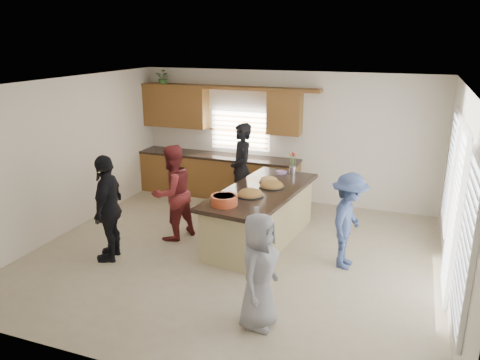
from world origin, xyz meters
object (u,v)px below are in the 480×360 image
at_px(woman_right_front, 259,271).
at_px(woman_left_mid, 172,193).
at_px(island, 261,216).
at_px(woman_left_back, 242,170).
at_px(woman_left_front, 108,208).
at_px(woman_right_back, 348,221).
at_px(salad_bowl, 224,200).

bearing_deg(woman_right_front, woman_left_mid, 53.18).
xyz_separation_m(island, woman_right_front, (0.76, -2.43, 0.29)).
distance_m(island, woman_left_mid, 1.61).
relative_size(woman_left_back, woman_left_front, 1.08).
height_order(woman_left_front, woman_right_front, woman_left_front).
xyz_separation_m(island, woman_right_back, (1.56, -0.46, 0.31)).
distance_m(salad_bowl, woman_right_front, 1.86).
bearing_deg(island, woman_left_back, 132.40).
bearing_deg(woman_left_back, woman_right_front, -10.72).
height_order(island, woman_left_mid, woman_left_mid).
relative_size(woman_left_back, woman_left_mid, 1.10).
distance_m(island, salad_bowl, 1.14).
bearing_deg(woman_right_back, island, 79.35).
bearing_deg(island, woman_right_front, -65.60).
bearing_deg(woman_right_front, woman_left_back, 28.06).
xyz_separation_m(island, woman_left_front, (-2.07, -1.51, 0.42)).
xyz_separation_m(woman_left_back, woman_right_back, (2.32, -1.52, -0.18)).
bearing_deg(woman_left_front, woman_left_back, 136.57).
distance_m(salad_bowl, woman_right_back, 1.95).
bearing_deg(island, woman_right_back, -9.55).
height_order(woman_right_back, woman_right_front, woman_right_back).
bearing_deg(woman_left_mid, woman_left_front, -5.35).
distance_m(woman_left_back, woman_right_front, 3.81).
bearing_deg(woman_left_mid, island, 128.98).
xyz_separation_m(woman_left_mid, woman_right_front, (2.26, -1.99, -0.11)).
relative_size(island, woman_left_mid, 1.65).
bearing_deg(woman_left_mid, woman_left_back, 176.30).
height_order(island, woman_left_front, woman_left_front).
xyz_separation_m(woman_left_back, woman_left_front, (-1.31, -2.56, -0.07)).
bearing_deg(woman_right_back, woman_left_back, 62.56).
distance_m(woman_left_front, woman_right_front, 2.98).
relative_size(island, salad_bowl, 6.72).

